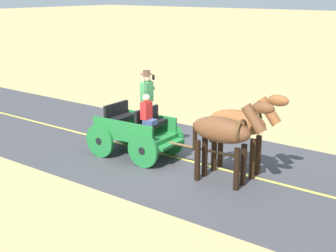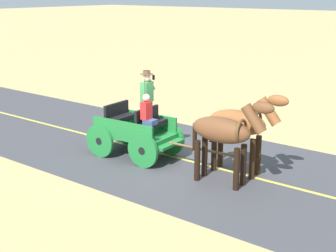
{
  "view_description": "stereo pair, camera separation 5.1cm",
  "coord_description": "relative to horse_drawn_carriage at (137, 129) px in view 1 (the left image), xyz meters",
  "views": [
    {
      "loc": [
        10.56,
        8.11,
        4.66
      ],
      "look_at": [
        0.57,
        0.41,
        1.1
      ],
      "focal_mm": 51.97,
      "sensor_mm": 36.0,
      "label": 1
    },
    {
      "loc": [
        10.53,
        8.15,
        4.66
      ],
      "look_at": [
        0.57,
        0.41,
        1.1
      ],
      "focal_mm": 51.97,
      "sensor_mm": 36.0,
      "label": 2
    }
  ],
  "objects": [
    {
      "name": "ground_plane",
      "position": [
        -0.56,
        0.71,
        -0.82
      ],
      "size": [
        200.0,
        200.0,
        0.0
      ],
      "primitive_type": "plane",
      "color": "tan"
    },
    {
      "name": "horse_off_side",
      "position": [
        0.25,
        3.05,
        0.51
      ],
      "size": [
        0.65,
        2.13,
        2.21
      ],
      "color": "brown",
      "rests_on": "ground"
    },
    {
      "name": "horse_near_side",
      "position": [
        -0.62,
        3.0,
        0.51
      ],
      "size": [
        0.68,
        2.14,
        2.21
      ],
      "color": "brown",
      "rests_on": "ground"
    },
    {
      "name": "road_centre_stripe",
      "position": [
        -0.56,
        0.71,
        -0.81
      ],
      "size": [
        0.12,
        160.0,
        0.0
      ],
      "primitive_type": "cube",
      "color": "#DBCC4C",
      "rests_on": "road_surface"
    },
    {
      "name": "horse_drawn_carriage",
      "position": [
        0.0,
        0.0,
        0.0
      ],
      "size": [
        1.55,
        4.52,
        2.5
      ],
      "color": "#1E7233",
      "rests_on": "ground"
    },
    {
      "name": "road_surface",
      "position": [
        -0.56,
        0.71,
        -0.81
      ],
      "size": [
        6.06,
        160.0,
        0.01
      ],
      "primitive_type": "cube",
      "color": "#424247",
      "rests_on": "ground"
    }
  ]
}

